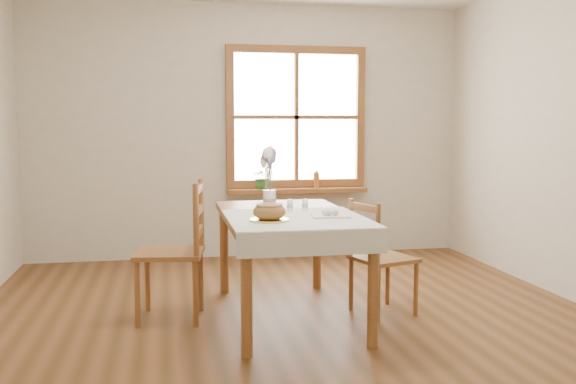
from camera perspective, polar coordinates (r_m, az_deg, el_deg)
The scene contains 18 objects.
ground at distance 4.42m, azimuth 0.75°, elevation -12.10°, with size 5.00×5.00×0.00m, color brown.
room_walls at distance 4.21m, azimuth 0.78°, elevation 10.56°, with size 4.60×5.10×2.65m.
window at distance 6.72m, azimuth 0.73°, elevation 6.66°, with size 1.46×0.08×1.46m.
window_sill at distance 6.68m, azimuth 0.84°, elevation 0.14°, with size 1.46×0.20×0.05m.
dining_table at distance 4.55m, azimuth 0.00°, elevation -2.95°, with size 0.90×1.60×0.75m.
table_linen at distance 4.24m, azimuth 0.77°, elevation -2.37°, with size 0.91×0.99×0.01m, color white.
chair_left at distance 4.60m, azimuth -10.47°, elevation -5.15°, with size 0.46×0.48×0.98m, color #92592D, non-canonical shape.
chair_right at distance 4.73m, azimuth 8.49°, elevation -5.71°, with size 0.39×0.41×0.84m, color #92592D, non-canonical shape.
bread_plate at distance 4.10m, azimuth -1.66°, elevation -2.50°, with size 0.25×0.25×0.01m, color white.
bread_loaf at distance 4.09m, azimuth -1.67°, elevation -1.60°, with size 0.21×0.21×0.12m, color #A27439.
egg_napkin at distance 4.31m, azimuth 3.77°, elevation -2.11°, with size 0.25×0.21×0.01m, color white.
eggs at distance 4.30m, azimuth 3.77°, elevation -1.75°, with size 0.19×0.17×0.04m, color silver, non-canonical shape.
salt_shaker at distance 4.57m, azimuth 0.17°, elevation -1.16°, with size 0.05×0.05×0.09m, color white.
pepper_shaker at distance 4.60m, azimuth 1.52°, elevation -1.12°, with size 0.04×0.04×0.09m, color white.
flower_vase at distance 4.97m, azimuth -1.66°, elevation -0.56°, with size 0.10×0.10×0.11m, color white.
lavender_bouquet at distance 4.95m, azimuth -1.67°, elevation 1.96°, with size 0.18×0.18×0.33m, color #7A5BA2, non-canonical shape.
potted_plant at distance 6.61m, azimuth -2.28°, elevation 1.09°, with size 0.21×0.24×0.18m, color #2E6A2A.
amber_bottle at distance 6.72m, azimuth 2.53°, elevation 1.15°, with size 0.06×0.06×0.18m, color #B46221.
Camera 1 is at (-0.84, -4.11, 1.37)m, focal length 40.00 mm.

